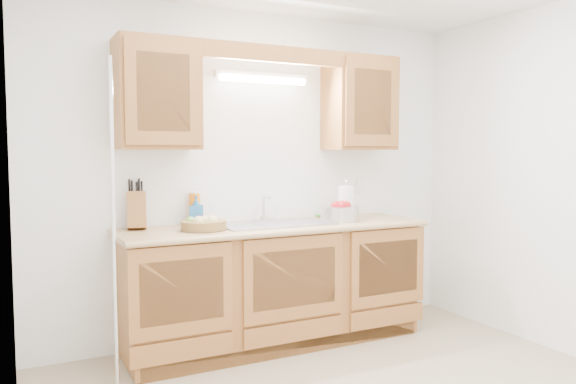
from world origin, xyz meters
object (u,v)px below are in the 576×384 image
fruit_basket (204,224)px  paper_towel (346,203)px  knife_block (136,210)px  apple_bowl (340,212)px

fruit_basket → paper_towel: paper_towel is taller
fruit_basket → knife_block: (-0.40, 0.26, 0.09)m
knife_block → apple_bowl: 1.53m
knife_block → apple_bowl: (1.51, -0.24, -0.06)m
knife_block → fruit_basket: bearing=-22.2°
fruit_basket → apple_bowl: 1.11m
fruit_basket → paper_towel: size_ratio=1.29×
knife_block → apple_bowl: size_ratio=1.05×
paper_towel → apple_bowl: 0.13m
fruit_basket → apple_bowl: size_ratio=1.16×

